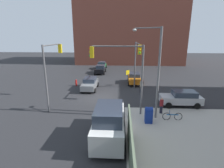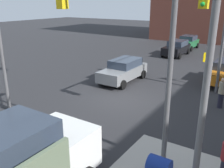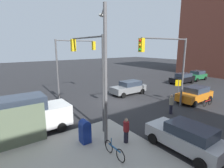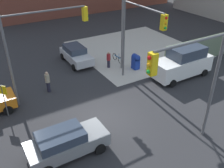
{
  "view_description": "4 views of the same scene",
  "coord_description": "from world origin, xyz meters",
  "px_view_note": "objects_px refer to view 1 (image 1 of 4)",
  "views": [
    {
      "loc": [
        20.08,
        2.63,
        7.23
      ],
      "look_at": [
        1.51,
        1.58,
        2.12
      ],
      "focal_mm": 28.0,
      "sensor_mm": 36.0,
      "label": 1
    },
    {
      "loc": [
        11.99,
        7.17,
        5.64
      ],
      "look_at": [
        1.56,
        0.36,
        1.5
      ],
      "focal_mm": 40.0,
      "sensor_mm": 36.0,
      "label": 2
    },
    {
      "loc": [
        10.56,
        13.87,
        5.75
      ],
      "look_at": [
        0.54,
        -0.04,
        2.06
      ],
      "focal_mm": 28.0,
      "sensor_mm": 36.0,
      "label": 3
    },
    {
      "loc": [
        -6.31,
        -11.78,
        10.34
      ],
      "look_at": [
        1.57,
        1.46,
        1.47
      ],
      "focal_mm": 40.0,
      "sensor_mm": 36.0,
      "label": 4
    }
  ],
  "objects_px": {
    "sedan_orange": "(134,78)",
    "bicycle_at_crosswalk": "(143,81)",
    "fire_hydrant": "(76,82)",
    "sedan_green": "(102,65)",
    "traffic_signal_se_corner": "(52,63)",
    "sedan_black": "(100,69)",
    "pedestrian_crossing": "(141,86)",
    "mailbox_blue": "(149,114)",
    "van_white_delivery": "(109,122)",
    "bicycle_leaning_on_fence": "(172,116)",
    "coupe_gray": "(90,83)",
    "street_lamp_corner": "(155,67)",
    "pedestrian_waiting": "(161,105)",
    "traffic_signal_ne_corner": "(122,66)",
    "hatchback_silver": "(181,98)",
    "traffic_signal_nw_corner": "(137,57)"
  },
  "relations": [
    {
      "from": "pedestrian_waiting",
      "to": "bicycle_leaning_on_fence",
      "type": "bearing_deg",
      "value": -173.72
    },
    {
      "from": "fire_hydrant",
      "to": "sedan_green",
      "type": "distance_m",
      "value": 14.22
    },
    {
      "from": "traffic_signal_nw_corner",
      "to": "fire_hydrant",
      "type": "xyz_separation_m",
      "value": [
        -2.81,
        -8.7,
        -4.18
      ]
    },
    {
      "from": "bicycle_at_crosswalk",
      "to": "bicycle_leaning_on_fence",
      "type": "bearing_deg",
      "value": 5.51
    },
    {
      "from": "sedan_orange",
      "to": "pedestrian_waiting",
      "type": "height_order",
      "value": "sedan_orange"
    },
    {
      "from": "hatchback_silver",
      "to": "bicycle_leaning_on_fence",
      "type": "relative_size",
      "value": 2.43
    },
    {
      "from": "sedan_green",
      "to": "van_white_delivery",
      "type": "bearing_deg",
      "value": 7.53
    },
    {
      "from": "coupe_gray",
      "to": "street_lamp_corner",
      "type": "bearing_deg",
      "value": 41.26
    },
    {
      "from": "sedan_orange",
      "to": "pedestrian_crossing",
      "type": "bearing_deg",
      "value": 6.85
    },
    {
      "from": "coupe_gray",
      "to": "van_white_delivery",
      "type": "distance_m",
      "value": 12.62
    },
    {
      "from": "fire_hydrant",
      "to": "street_lamp_corner",
      "type": "bearing_deg",
      "value": 44.02
    },
    {
      "from": "pedestrian_waiting",
      "to": "bicycle_leaning_on_fence",
      "type": "distance_m",
      "value": 1.63
    },
    {
      "from": "traffic_signal_se_corner",
      "to": "mailbox_blue",
      "type": "bearing_deg",
      "value": 69.62
    },
    {
      "from": "mailbox_blue",
      "to": "van_white_delivery",
      "type": "height_order",
      "value": "van_white_delivery"
    },
    {
      "from": "traffic_signal_se_corner",
      "to": "traffic_signal_ne_corner",
      "type": "xyz_separation_m",
      "value": [
        1.83,
        7.15,
        0.0
      ]
    },
    {
      "from": "sedan_orange",
      "to": "bicycle_leaning_on_fence",
      "type": "xyz_separation_m",
      "value": [
        12.48,
        2.58,
        -0.5
      ]
    },
    {
      "from": "bicycle_at_crosswalk",
      "to": "sedan_green",
      "type": "bearing_deg",
      "value": -147.19
    },
    {
      "from": "bicycle_at_crosswalk",
      "to": "sedan_orange",
      "type": "bearing_deg",
      "value": -93.06
    },
    {
      "from": "traffic_signal_ne_corner",
      "to": "pedestrian_waiting",
      "type": "height_order",
      "value": "traffic_signal_ne_corner"
    },
    {
      "from": "sedan_green",
      "to": "bicycle_leaning_on_fence",
      "type": "relative_size",
      "value": 2.27
    },
    {
      "from": "sedan_orange",
      "to": "sedan_black",
      "type": "relative_size",
      "value": 0.98
    },
    {
      "from": "traffic_signal_nw_corner",
      "to": "hatchback_silver",
      "type": "bearing_deg",
      "value": 47.13
    },
    {
      "from": "van_white_delivery",
      "to": "traffic_signal_nw_corner",
      "type": "bearing_deg",
      "value": 166.22
    },
    {
      "from": "fire_hydrant",
      "to": "bicycle_leaning_on_fence",
      "type": "bearing_deg",
      "value": 47.07
    },
    {
      "from": "traffic_signal_nw_corner",
      "to": "coupe_gray",
      "type": "distance_m",
      "value": 7.44
    },
    {
      "from": "pedestrian_crossing",
      "to": "bicycle_leaning_on_fence",
      "type": "bearing_deg",
      "value": 136.58
    },
    {
      "from": "traffic_signal_nw_corner",
      "to": "coupe_gray",
      "type": "height_order",
      "value": "traffic_signal_nw_corner"
    },
    {
      "from": "traffic_signal_ne_corner",
      "to": "bicycle_at_crosswalk",
      "type": "bearing_deg",
      "value": 163.51
    },
    {
      "from": "mailbox_blue",
      "to": "van_white_delivery",
      "type": "bearing_deg",
      "value": -50.71
    },
    {
      "from": "coupe_gray",
      "to": "sedan_black",
      "type": "bearing_deg",
      "value": 179.33
    },
    {
      "from": "pedestrian_crossing",
      "to": "mailbox_blue",
      "type": "bearing_deg",
      "value": 120.46
    },
    {
      "from": "mailbox_blue",
      "to": "sedan_orange",
      "type": "bearing_deg",
      "value": -178.31
    },
    {
      "from": "sedan_orange",
      "to": "bicycle_at_crosswalk",
      "type": "relative_size",
      "value": 2.45
    },
    {
      "from": "sedan_orange",
      "to": "hatchback_silver",
      "type": "bearing_deg",
      "value": 26.54
    },
    {
      "from": "fire_hydrant",
      "to": "pedestrian_crossing",
      "type": "bearing_deg",
      "value": 72.3
    },
    {
      "from": "bicycle_at_crosswalk",
      "to": "coupe_gray",
      "type": "bearing_deg",
      "value": -65.59
    },
    {
      "from": "bicycle_leaning_on_fence",
      "to": "traffic_signal_se_corner",
      "type": "bearing_deg",
      "value": -104.06
    },
    {
      "from": "pedestrian_crossing",
      "to": "sedan_orange",
      "type": "bearing_deg",
      "value": -51.3
    },
    {
      "from": "traffic_signal_se_corner",
      "to": "bicycle_at_crosswalk",
      "type": "relative_size",
      "value": 3.71
    },
    {
      "from": "mailbox_blue",
      "to": "hatchback_silver",
      "type": "xyz_separation_m",
      "value": [
        -4.15,
        4.07,
        0.08
      ]
    },
    {
      "from": "bicycle_at_crosswalk",
      "to": "street_lamp_corner",
      "type": "bearing_deg",
      "value": -2.52
    },
    {
      "from": "sedan_orange",
      "to": "coupe_gray",
      "type": "height_order",
      "value": "same"
    },
    {
      "from": "hatchback_silver",
      "to": "bicycle_at_crosswalk",
      "type": "xyz_separation_m",
      "value": [
        -8.86,
        -3.07,
        -0.5
      ]
    },
    {
      "from": "street_lamp_corner",
      "to": "bicycle_leaning_on_fence",
      "type": "xyz_separation_m",
      "value": [
        0.58,
        1.72,
        -4.35
      ]
    },
    {
      "from": "street_lamp_corner",
      "to": "mailbox_blue",
      "type": "relative_size",
      "value": 5.59
    },
    {
      "from": "traffic_signal_ne_corner",
      "to": "sedan_green",
      "type": "bearing_deg",
      "value": -169.09
    },
    {
      "from": "traffic_signal_se_corner",
      "to": "sedan_black",
      "type": "height_order",
      "value": "traffic_signal_se_corner"
    },
    {
      "from": "sedan_black",
      "to": "pedestrian_crossing",
      "type": "height_order",
      "value": "pedestrian_crossing"
    },
    {
      "from": "van_white_delivery",
      "to": "pedestrian_waiting",
      "type": "distance_m",
      "value": 6.61
    },
    {
      "from": "traffic_signal_nw_corner",
      "to": "pedestrian_waiting",
      "type": "xyz_separation_m",
      "value": [
        6.39,
        2.0,
        -3.85
      ]
    }
  ]
}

